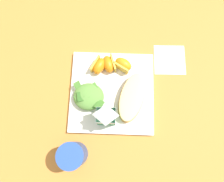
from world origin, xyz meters
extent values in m
plane|color=#C67A33|center=(0.00, 0.00, 0.00)|extent=(3.00, 3.00, 0.00)
cube|color=white|center=(0.00, 0.00, 0.01)|extent=(0.28, 0.28, 0.02)
ellipsoid|color=tan|center=(-0.07, 0.02, 0.03)|extent=(0.12, 0.18, 0.03)
ellipsoid|color=#B22D19|center=(-0.07, 0.02, 0.04)|extent=(0.11, 0.17, 0.01)
ellipsoid|color=#EAD184|center=(-0.07, 0.02, 0.05)|extent=(0.11, 0.18, 0.01)
ellipsoid|color=#5B8E3D|center=(0.08, 0.02, 0.04)|extent=(0.10, 0.09, 0.04)
cube|color=#4C8433|center=(0.10, 0.03, 0.05)|extent=(0.04, 0.04, 0.01)
cube|color=#336023|center=(0.10, 0.03, 0.05)|extent=(0.03, 0.04, 0.01)
cube|color=#3D7028|center=(0.10, 0.03, 0.04)|extent=(0.03, 0.04, 0.01)
cube|color=#4C8433|center=(0.11, -0.01, 0.04)|extent=(0.03, 0.04, 0.01)
cube|color=#3D7028|center=(0.04, 0.05, 0.05)|extent=(0.03, 0.04, 0.02)
cube|color=#4C8433|center=(0.07, 0.01, 0.05)|extent=(0.04, 0.04, 0.02)
cube|color=#4C8433|center=(0.06, -0.01, 0.04)|extent=(0.04, 0.04, 0.01)
cube|color=#2D8451|center=(0.01, 0.09, 0.06)|extent=(0.06, 0.04, 0.09)
cube|color=white|center=(0.01, 0.09, 0.09)|extent=(0.06, 0.04, 0.03)
pyramid|color=white|center=(0.01, 0.09, 0.12)|extent=(0.06, 0.04, 0.02)
ellipsoid|color=orange|center=(-0.04, -0.09, 0.04)|extent=(0.07, 0.06, 0.04)
cube|color=gold|center=(-0.03, -0.08, 0.04)|extent=(0.05, 0.03, 0.03)
ellipsoid|color=orange|center=(0.02, -0.09, 0.04)|extent=(0.05, 0.07, 0.04)
cube|color=gold|center=(0.00, -0.10, 0.04)|extent=(0.02, 0.06, 0.03)
ellipsoid|color=orange|center=(0.05, -0.08, 0.04)|extent=(0.06, 0.07, 0.04)
cube|color=gold|center=(0.06, -0.09, 0.04)|extent=(0.03, 0.05, 0.03)
cube|color=white|center=(-0.20, -0.13, 0.00)|extent=(0.11, 0.11, 0.00)
cylinder|color=#284CA3|center=(0.11, 0.21, 0.05)|extent=(0.08, 0.08, 0.11)
camera|label=1|loc=(-0.01, 0.16, 0.70)|focal=33.54mm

